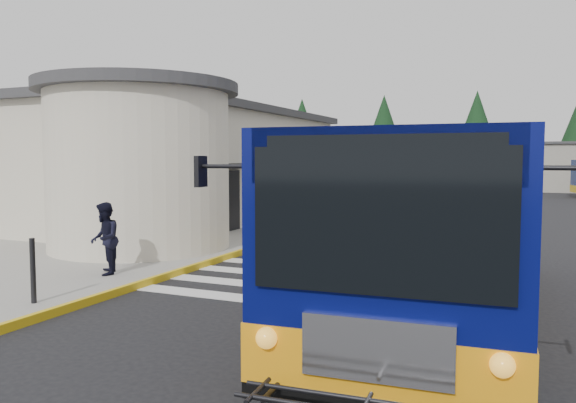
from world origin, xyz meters
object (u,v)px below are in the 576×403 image
at_px(transit_bus, 430,232).
at_px(pedestrian_a, 130,227).
at_px(pedestrian_b, 104,239).
at_px(bollard, 33,271).

xyz_separation_m(transit_bus, pedestrian_a, (-8.04, 1.68, -0.49)).
bearing_deg(pedestrian_b, bollard, -23.47).
height_order(transit_bus, bollard, transit_bus).
bearing_deg(transit_bus, pedestrian_b, 178.22).
relative_size(transit_bus, pedestrian_a, 6.66).
bearing_deg(bollard, pedestrian_a, 107.97).
bearing_deg(pedestrian_b, pedestrian_a, 167.88).
bearing_deg(pedestrian_a, transit_bus, -134.92).
bearing_deg(pedestrian_a, pedestrian_b, 171.06).
height_order(pedestrian_b, bollard, pedestrian_b).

